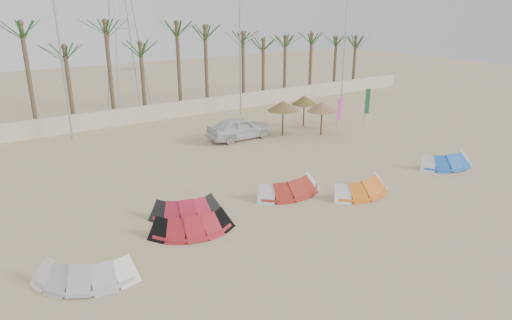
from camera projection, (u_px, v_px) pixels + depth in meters
ground at (335, 226)px, 19.52m from camera, size 120.00×120.00×0.00m
boundary_wall at (143, 114)px, 36.47m from camera, size 60.00×0.30×1.30m
palm_line at (138, 38)px, 36.11m from camera, size 52.00×4.00×7.70m
lamp_b at (62, 56)px, 30.05m from camera, size 1.25×0.14×11.00m
lamp_c at (240, 45)px, 37.54m from camera, size 1.25×0.14×11.00m
lamp_d at (345, 39)px, 43.96m from camera, size 1.25×0.14×11.00m
pylon at (130, 107)px, 41.89m from camera, size 3.00×3.00×14.00m
kite_grey at (82, 268)px, 15.68m from camera, size 3.92×2.90×0.90m
kite_red_left at (183, 205)px, 20.55m from camera, size 3.44×2.28×0.90m
kite_red_mid at (189, 221)px, 19.05m from camera, size 3.68×2.26×0.90m
kite_red_right at (286, 184)px, 22.91m from camera, size 3.71×1.60×0.90m
kite_orange at (357, 184)px, 22.94m from camera, size 3.63×1.68×0.90m
kite_blue at (443, 159)px, 26.68m from camera, size 3.71×2.18×0.90m
parasol_left at (283, 106)px, 32.23m from camera, size 2.25×2.25×2.54m
parasol_mid at (322, 107)px, 32.39m from camera, size 2.19×2.19×2.45m
parasol_right at (304, 100)px, 34.73m from camera, size 1.97×1.97×2.43m
flag_pink at (339, 110)px, 33.96m from camera, size 0.45×0.07×2.56m
flag_green at (367, 102)px, 35.35m from camera, size 0.45×0.09×3.00m
car at (240, 128)px, 31.87m from camera, size 4.66×1.93×1.58m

